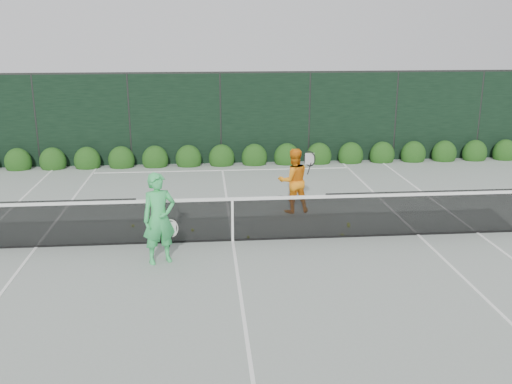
{
  "coord_description": "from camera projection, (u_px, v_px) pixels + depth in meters",
  "views": [
    {
      "loc": [
        -0.54,
        -11.5,
        4.39
      ],
      "look_at": [
        0.53,
        0.3,
        1.0
      ],
      "focal_mm": 40.0,
      "sensor_mm": 36.0,
      "label": 1
    }
  ],
  "objects": [
    {
      "name": "tennis_balls",
      "position": [
        254.0,
        231.0,
        12.79
      ],
      "size": [
        5.05,
        1.1,
        0.07
      ],
      "color": "#DBF436",
      "rests_on": "ground"
    },
    {
      "name": "ground",
      "position": [
        233.0,
        241.0,
        12.27
      ],
      "size": [
        80.0,
        80.0,
        0.0
      ],
      "primitive_type": "plane",
      "color": "gray",
      "rests_on": "ground"
    },
    {
      "name": "hedge_row",
      "position": [
        222.0,
        158.0,
        19.05
      ],
      "size": [
        31.66,
        0.65,
        0.94
      ],
      "color": "#10390F",
      "rests_on": "ground"
    },
    {
      "name": "player_man",
      "position": [
        294.0,
        181.0,
        14.02
      ],
      "size": [
        0.92,
        0.73,
        1.6
      ],
      "rotation": [
        0.0,
        0.0,
        3.31
      ],
      "color": "orange",
      "rests_on": "ground"
    },
    {
      "name": "windscreen_fence",
      "position": [
        240.0,
        213.0,
        9.26
      ],
      "size": [
        32.0,
        21.07,
        3.06
      ],
      "color": "black",
      "rests_on": "ground"
    },
    {
      "name": "player_woman",
      "position": [
        159.0,
        218.0,
        10.93
      ],
      "size": [
        0.76,
        0.64,
        1.79
      ],
      "rotation": [
        0.0,
        0.0,
        0.37
      ],
      "color": "#3BCC66",
      "rests_on": "ground"
    },
    {
      "name": "tennis_net",
      "position": [
        231.0,
        218.0,
        12.12
      ],
      "size": [
        12.9,
        0.1,
        1.07
      ],
      "color": "#10321E",
      "rests_on": "ground"
    },
    {
      "name": "court_lines",
      "position": [
        233.0,
        241.0,
        12.27
      ],
      "size": [
        11.03,
        23.83,
        0.01
      ],
      "color": "white",
      "rests_on": "ground"
    }
  ]
}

